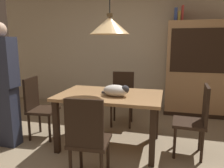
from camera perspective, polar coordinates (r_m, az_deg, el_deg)
name	(u,v)px	position (r m, az deg, el deg)	size (l,w,h in m)	color
ground	(94,166)	(2.74, -4.75, -20.86)	(10.00, 10.00, 0.00)	#998466
back_wall	(133,42)	(4.91, 5.47, 10.96)	(6.40, 0.10, 2.90)	beige
dining_table	(110,101)	(2.98, -0.56, -4.52)	(1.40, 0.90, 0.75)	#A87A4C
chair_far_back	(122,96)	(3.85, 2.79, -3.11)	(0.43, 0.43, 0.93)	black
chair_right_side	(196,118)	(2.95, 21.34, -8.30)	(0.42, 0.42, 0.93)	black
chair_near_front	(88,137)	(2.24, -6.49, -13.71)	(0.43, 0.43, 0.93)	black
chair_left_side	(38,105)	(3.48, -18.92, -5.24)	(0.44, 0.44, 0.93)	black
cat_sleeping	(117,90)	(2.82, 1.20, -1.72)	(0.39, 0.26, 0.16)	silver
pendant_lamp	(110,25)	(2.88, -0.60, 15.28)	(0.52, 0.52, 1.30)	#E5B775
hutch_bookcase	(195,71)	(4.58, 21.05, 3.24)	(1.12, 0.45, 1.85)	tan
book_blue_wide	(176,15)	(4.55, 16.50, 17.15)	(0.06, 0.24, 0.24)	#384C93
book_yellow_short	(179,16)	(4.54, 17.33, 16.73)	(0.04, 0.20, 0.18)	gold
book_red_tall	(182,14)	(4.55, 18.12, 17.31)	(0.04, 0.22, 0.28)	#B73833
person_standing	(4,86)	(3.29, -26.61, -0.39)	(0.36, 0.22, 1.71)	#2D3347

